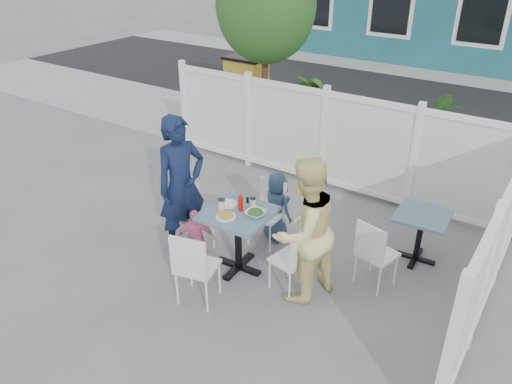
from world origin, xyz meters
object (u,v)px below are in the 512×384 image
Objects in this scene: toddler at (195,239)px; chair_left at (192,214)px; boy at (277,207)px; main_table at (238,225)px; woman at (304,231)px; chair_near at (194,264)px; utility_cabinet at (246,94)px; man at (181,185)px; chair_right at (295,256)px; spare_table at (421,225)px; chair_back at (269,207)px.

chair_left is at bearing 93.41° from toddler.
boy reaches higher than toddler.
main_table is 0.92m from woman.
chair_left is at bearing 174.07° from main_table.
boy is at bearing 88.40° from main_table.
main_table is 0.81m from chair_near.
man is (1.95, -4.22, 0.21)m from utility_cabinet.
woman reaches higher than chair_right.
spare_table is at bearing 38.54° from main_table.
woman reaches higher than chair_left.
chair_near is 0.71m from toddler.
man reaches higher than utility_cabinet.
chair_near reaches higher than chair_left.
main_table is 0.47× the size of woman.
boy is at bearing -49.39° from utility_cabinet.
man is at bearing -151.73° from spare_table.
chair_right reaches higher than toddler.
man reaches higher than chair_back.
chair_left is 1.59m from chair_right.
spare_table is 1.94m from chair_back.
chair_left reaches higher than main_table.
man is at bearing 101.22° from chair_right.
chair_right is at bearing -72.38° from man.
spare_table is at bearing -3.50° from toddler.
chair_left is 1.73m from woman.
toddler is (0.41, -0.27, -0.51)m from man.
chair_left is at bearing 40.45° from chair_back.
toddler reaches higher than spare_table.
woman is (0.90, 0.82, 0.31)m from chair_near.
main_table is 0.96× the size of chair_right.
chair_back is 1.07× the size of toddler.
chair_near is at bearing 90.37° from chair_back.
chair_right is 1.15m from boy.
woman is 1.44m from toddler.
chair_left reaches higher than toddler.
main_table is at bearing -9.70° from toddler.
chair_right is 1.28m from toddler.
woman is at bearing -70.66° from chair_right.
chair_right is 1.04× the size of toddler.
man is at bearing 122.94° from chair_near.
main_table is 0.93× the size of chair_back.
woman is at bearing -28.87° from toddler.
spare_table is at bearing 37.40° from chair_near.
toddler is at bearing -61.84° from utility_cabinet.
man is (-2.65, -1.42, 0.40)m from spare_table.
woman is at bearing -71.93° from man.
man reaches higher than woman.
utility_cabinet is 4.41m from boy.
utility_cabinet reaches higher than chair_back.
chair_back is 0.94× the size of chair_near.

